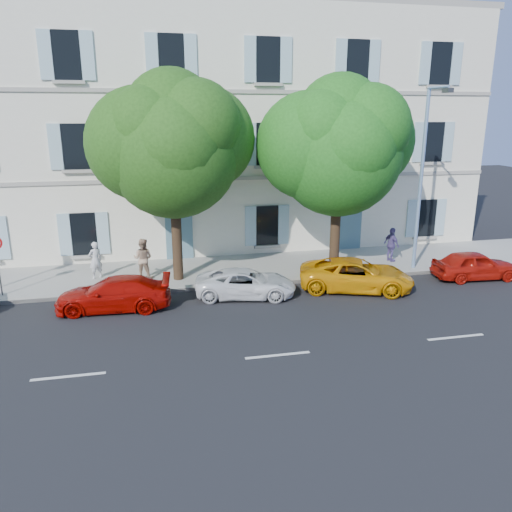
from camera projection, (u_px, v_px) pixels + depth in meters
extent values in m
plane|color=black|center=(251.00, 307.00, 18.80)|extent=(90.00, 90.00, 0.00)
cube|color=#A09E96|center=(232.00, 270.00, 22.96)|extent=(36.00, 4.50, 0.15)
cube|color=#9E998E|center=(240.00, 285.00, 20.92)|extent=(36.00, 0.16, 0.16)
cube|color=white|center=(212.00, 133.00, 26.73)|extent=(28.00, 7.00, 12.00)
imported|color=#A00A04|center=(114.00, 294.00, 18.43)|extent=(4.31, 2.03, 1.21)
imported|color=white|center=(246.00, 283.00, 19.74)|extent=(4.24, 2.54, 1.10)
imported|color=orange|center=(356.00, 275.00, 20.48)|extent=(5.06, 3.51, 1.28)
imported|color=#A9140A|center=(475.00, 265.00, 21.84)|extent=(3.76, 1.72, 1.25)
cylinder|color=#3A2819|center=(177.00, 241.00, 21.07)|extent=(0.42, 0.42, 3.37)
ellipsoid|color=#2D661A|center=(173.00, 152.00, 20.04)|extent=(5.40, 5.40, 5.94)
cylinder|color=#3A2819|center=(335.00, 237.00, 21.93)|extent=(0.43, 0.43, 3.27)
ellipsoid|color=#287C1F|center=(339.00, 153.00, 20.92)|extent=(5.32, 5.32, 5.85)
cylinder|color=#7293BF|center=(421.00, 182.00, 22.02)|extent=(0.16, 0.16, 7.90)
cylinder|color=#7293BF|center=(438.00, 87.00, 20.28)|extent=(0.17, 1.39, 0.10)
cube|color=#383A3D|center=(448.00, 90.00, 19.67)|extent=(0.27, 0.46, 0.18)
imported|color=silver|center=(95.00, 260.00, 21.41)|extent=(0.70, 0.63, 1.62)
imported|color=tan|center=(143.00, 258.00, 21.41)|extent=(1.02, 0.91, 1.76)
imported|color=#5E4E8F|center=(392.00, 245.00, 23.86)|extent=(0.62, 1.03, 1.65)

